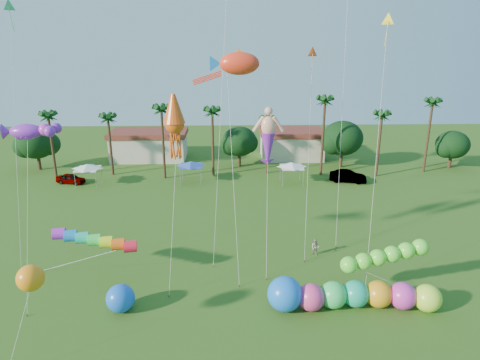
{
  "coord_description": "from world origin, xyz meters",
  "views": [
    {
      "loc": [
        -0.96,
        -20.53,
        18.91
      ],
      "look_at": [
        0.0,
        10.0,
        9.0
      ],
      "focal_mm": 32.0,
      "sensor_mm": 36.0,
      "label": 1
    }
  ],
  "objects_px": {
    "spectator_b": "(315,247)",
    "caterpillar_inflatable": "(347,295)",
    "car_b": "(348,176)",
    "blue_ball": "(120,298)",
    "car_a": "(71,179)"
  },
  "relations": [
    {
      "from": "spectator_b",
      "to": "caterpillar_inflatable",
      "type": "distance_m",
      "value": 8.35
    },
    {
      "from": "car_b",
      "to": "caterpillar_inflatable",
      "type": "height_order",
      "value": "caterpillar_inflatable"
    },
    {
      "from": "car_b",
      "to": "blue_ball",
      "type": "height_order",
      "value": "blue_ball"
    },
    {
      "from": "car_a",
      "to": "blue_ball",
      "type": "height_order",
      "value": "blue_ball"
    },
    {
      "from": "spectator_b",
      "to": "caterpillar_inflatable",
      "type": "relative_size",
      "value": 0.13
    },
    {
      "from": "car_a",
      "to": "spectator_b",
      "type": "xyz_separation_m",
      "value": [
        29.95,
        -22.1,
        0.12
      ]
    },
    {
      "from": "spectator_b",
      "to": "car_a",
      "type": "bearing_deg",
      "value": 172.31
    },
    {
      "from": "car_a",
      "to": "spectator_b",
      "type": "distance_m",
      "value": 37.23
    },
    {
      "from": "car_a",
      "to": "car_b",
      "type": "relative_size",
      "value": 0.79
    },
    {
      "from": "car_b",
      "to": "caterpillar_inflatable",
      "type": "distance_m",
      "value": 30.91
    },
    {
      "from": "spectator_b",
      "to": "caterpillar_inflatable",
      "type": "bearing_deg",
      "value": -56.78
    },
    {
      "from": "car_b",
      "to": "spectator_b",
      "type": "distance_m",
      "value": 23.24
    },
    {
      "from": "car_a",
      "to": "blue_ball",
      "type": "xyz_separation_m",
      "value": [
        13.98,
        -30.22,
        0.36
      ]
    },
    {
      "from": "spectator_b",
      "to": "caterpillar_inflatable",
      "type": "xyz_separation_m",
      "value": [
        0.65,
        -8.32,
        0.29
      ]
    },
    {
      "from": "car_b",
      "to": "spectator_b",
      "type": "relative_size",
      "value": 3.16
    }
  ]
}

